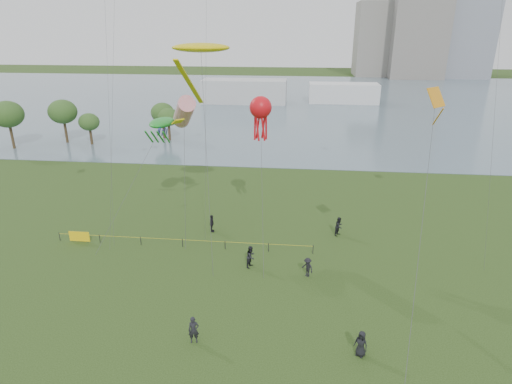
# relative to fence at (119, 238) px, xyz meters

# --- Properties ---
(lake) EXTENTS (400.00, 120.00, 0.08)m
(lake) POSITION_rel_fence_xyz_m (13.56, 84.30, -0.53)
(lake) COLOR slate
(lake) RESTS_ON ground_plane
(building_mid) EXTENTS (20.00, 20.00, 38.00)m
(building_mid) POSITION_rel_fence_xyz_m (59.56, 146.30, 18.45)
(building_mid) COLOR slate
(building_mid) RESTS_ON ground_plane
(building_low) EXTENTS (16.00, 18.00, 28.00)m
(building_low) POSITION_rel_fence_xyz_m (45.56, 152.30, 13.45)
(building_low) COLOR slate
(building_low) RESTS_ON ground_plane
(pavilion_left) EXTENTS (22.00, 8.00, 6.00)m
(pavilion_left) POSITION_rel_fence_xyz_m (1.56, 79.30, 2.45)
(pavilion_left) COLOR silver
(pavilion_left) RESTS_ON ground_plane
(pavilion_right) EXTENTS (18.00, 7.00, 5.00)m
(pavilion_right) POSITION_rel_fence_xyz_m (27.56, 82.30, 1.95)
(pavilion_right) COLOR silver
(pavilion_right) RESTS_ON ground_plane
(trees) EXTENTS (28.61, 14.01, 7.90)m
(trees) POSITION_rel_fence_xyz_m (-20.65, 34.59, 4.53)
(trees) COLOR #392B1A
(trees) RESTS_ON ground_plane
(fence) EXTENTS (24.07, 0.07, 1.05)m
(fence) POSITION_rel_fence_xyz_m (0.00, 0.00, 0.00)
(fence) COLOR black
(fence) RESTS_ON ground_plane
(spectator_a) EXTENTS (1.05, 1.16, 1.94)m
(spectator_a) POSITION_rel_fence_xyz_m (12.83, -2.78, 0.42)
(spectator_a) COLOR black
(spectator_a) RESTS_ON ground_plane
(spectator_b) EXTENTS (1.21, 1.18, 1.67)m
(spectator_b) POSITION_rel_fence_xyz_m (17.58, -3.77, 0.28)
(spectator_b) COLOR black
(spectator_b) RESTS_ON ground_plane
(spectator_c) EXTENTS (0.58, 1.11, 1.80)m
(spectator_c) POSITION_rel_fence_xyz_m (8.20, 3.40, 0.35)
(spectator_c) COLOR black
(spectator_c) RESTS_ON ground_plane
(spectator_d) EXTENTS (1.03, 0.94, 1.77)m
(spectator_d) POSITION_rel_fence_xyz_m (20.81, -12.51, 0.33)
(spectator_d) COLOR black
(spectator_d) RESTS_ON ground_plane
(spectator_f) EXTENTS (0.78, 0.60, 1.89)m
(spectator_f) POSITION_rel_fence_xyz_m (10.24, -12.41, 0.39)
(spectator_f) COLOR black
(spectator_f) RESTS_ON ground_plane
(spectator_g) EXTENTS (1.11, 1.16, 1.89)m
(spectator_g) POSITION_rel_fence_xyz_m (20.69, 3.97, 0.39)
(spectator_g) COLOR black
(spectator_g) RESTS_ON ground_plane
(kite_stingray) EXTENTS (4.90, 10.01, 17.87)m
(kite_stingray) POSITION_rel_fence_xyz_m (8.09, 2.37, 16.84)
(kite_stingray) COLOR #3F3F42
(kite_windsock) EXTENTS (4.13, 7.13, 13.54)m
(kite_windsock) POSITION_rel_fence_xyz_m (5.80, 4.29, 11.16)
(kite_windsock) COLOR #3F3F42
(kite_creature) EXTENTS (5.89, 8.90, 11.00)m
(kite_creature) POSITION_rel_fence_xyz_m (3.50, 4.64, 10.02)
(kite_creature) COLOR #3F3F42
(kite_octopus) EXTENTS (2.03, 8.70, 13.48)m
(kite_octopus) POSITION_rel_fence_xyz_m (13.04, 3.21, 11.83)
(kite_octopus) COLOR #3F3F42
(kite_delta) EXTENTS (3.96, 13.99, 15.74)m
(kite_delta) POSITION_rel_fence_xyz_m (24.45, -8.05, 13.65)
(kite_delta) COLOR #3F3F42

